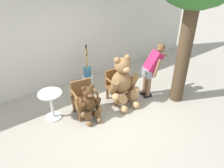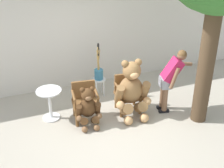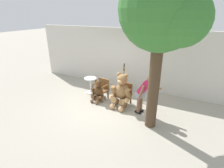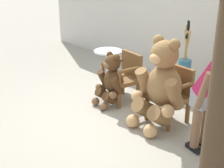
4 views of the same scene
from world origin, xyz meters
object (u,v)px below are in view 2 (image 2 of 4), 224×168
teddy_bear_small (88,107)px  brush_bucket (99,71)px  teddy_bear_large (132,89)px  white_stool (99,83)px  wooden_chair_right (127,92)px  person_visitor (171,76)px  wooden_chair_left (85,100)px  round_side_table (50,101)px

teddy_bear_small → brush_bucket: brush_bucket is taller
teddy_bear_large → white_stool: (-0.38, 1.14, -0.31)m
teddy_bear_large → wooden_chair_right: bearing=87.3°
teddy_bear_large → person_visitor: (0.90, -0.12, 0.23)m
wooden_chair_right → teddy_bear_large: 0.33m
wooden_chair_right → white_stool: (-0.39, 0.89, -0.11)m
wooden_chair_right → teddy_bear_large: bearing=-92.7°
teddy_bear_large → white_stool: 1.25m
wooden_chair_left → brush_bucket: (0.64, 0.89, 0.21)m
wooden_chair_right → teddy_bear_large: teddy_bear_large is taller
teddy_bear_small → wooden_chair_right: bearing=15.5°
person_visitor → round_side_table: (-2.65, 0.66, -0.45)m
white_stool → round_side_table: (-1.37, -0.61, 0.09)m
wooden_chair_left → white_stool: wooden_chair_left is taller
teddy_bear_small → person_visitor: size_ratio=0.61×
wooden_chair_left → teddy_bear_small: 0.29m
teddy_bear_large → wooden_chair_left: bearing=166.0°
teddy_bear_small → brush_bucket: 1.37m
white_stool → person_visitor: bearing=-44.6°
teddy_bear_large → brush_bucket: size_ratio=1.44×
wooden_chair_right → person_visitor: (0.89, -0.38, 0.44)m
wooden_chair_left → teddy_bear_large: bearing=-14.0°
brush_bucket → white_stool: bearing=14.1°
wooden_chair_right → person_visitor: 1.06m
teddy_bear_large → white_stool: teddy_bear_large is taller
wooden_chair_right → round_side_table: wooden_chair_right is taller
round_side_table → brush_bucket: bearing=24.0°
wooden_chair_right → white_stool: wooden_chair_right is taller
wooden_chair_left → teddy_bear_large: size_ratio=0.63×
teddy_bear_small → round_side_table: 0.92m
white_stool → brush_bucket: size_ratio=0.49×
teddy_bear_large → round_side_table: size_ratio=1.90×
person_visitor → brush_bucket: person_visitor is taller
white_stool → teddy_bear_small: bearing=-118.9°
person_visitor → round_side_table: bearing=166.0°
teddy_bear_large → brush_bucket: brush_bucket is taller
white_stool → wooden_chair_right: bearing=-66.1°
teddy_bear_small → brush_bucket: (0.65, 1.18, 0.22)m
round_side_table → teddy_bear_large: bearing=-17.0°
person_visitor → white_stool: size_ratio=3.28×
teddy_bear_large → teddy_bear_small: size_ratio=1.47×
wooden_chair_right → teddy_bear_small: size_ratio=0.93×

